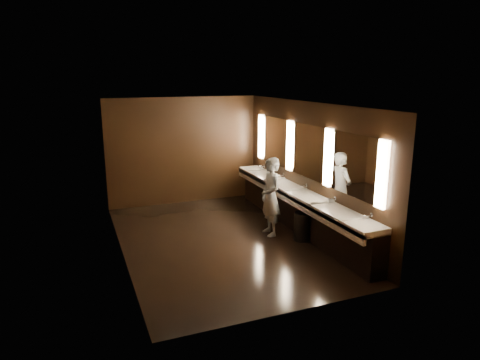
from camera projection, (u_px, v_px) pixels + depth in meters
floor at (222, 240)px, 8.90m from camera, size 6.00×6.00×0.00m
ceiling at (220, 104)px, 8.23m from camera, size 4.00×6.00×0.02m
wall_back at (184, 151)px, 11.27m from camera, size 4.00×0.02×2.80m
wall_front at (293, 221)px, 5.86m from camera, size 4.00×0.02×2.80m
wall_left at (118, 184)px, 7.85m from camera, size 0.02×6.00×2.80m
wall_right at (308, 167)px, 9.28m from camera, size 0.02×6.00×2.80m
sink_counter at (298, 208)px, 9.43m from camera, size 0.55×5.40×1.01m
mirror_band at (308, 151)px, 9.19m from camera, size 0.06×5.03×1.15m
person at (271, 197)px, 9.04m from camera, size 0.41×0.62×1.68m
trash_bin at (303, 226)px, 8.85m from camera, size 0.40×0.40×0.59m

